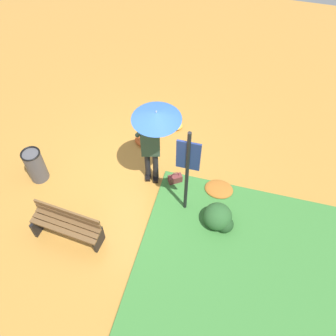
{
  "coord_description": "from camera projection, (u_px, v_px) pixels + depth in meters",
  "views": [
    {
      "loc": [
        1.87,
        -4.61,
        6.7
      ],
      "look_at": [
        0.69,
        -0.17,
        0.85
      ],
      "focal_mm": 39.61,
      "sensor_mm": 36.0,
      "label": 1
    }
  ],
  "objects": [
    {
      "name": "leaf_pile_far_path",
      "position": [
        146.0,
        140.0,
        8.97
      ],
      "size": [
        0.56,
        0.45,
        0.12
      ],
      "color": "#B74C1E",
      "rests_on": "ground_plane"
    },
    {
      "name": "shrub_cluster",
      "position": [
        219.0,
        218.0,
        7.42
      ],
      "size": [
        0.64,
        0.58,
        0.52
      ],
      "color": "#285628",
      "rests_on": "ground_plane"
    },
    {
      "name": "trash_bin",
      "position": [
        35.0,
        165.0,
        8.02
      ],
      "size": [
        0.42,
        0.42,
        0.83
      ],
      "color": "#4C4C51",
      "rests_on": "ground_plane"
    },
    {
      "name": "grass_verge",
      "position": [
        263.0,
        281.0,
        6.84
      ],
      "size": [
        4.8,
        4.0,
        0.05
      ],
      "color": "#387533",
      "rests_on": "ground_plane"
    },
    {
      "name": "person_with_umbrella",
      "position": [
        154.0,
        129.0,
        7.13
      ],
      "size": [
        0.96,
        0.96,
        2.04
      ],
      "color": "black",
      "rests_on": "ground_plane"
    },
    {
      "name": "handbag",
      "position": [
        175.0,
        179.0,
        8.16
      ],
      "size": [
        0.33,
        0.28,
        0.37
      ],
      "color": "brown",
      "rests_on": "ground_plane"
    },
    {
      "name": "leaf_pile_near_person",
      "position": [
        219.0,
        189.0,
        8.06
      ],
      "size": [
        0.62,
        0.5,
        0.14
      ],
      "color": "#A86023",
      "rests_on": "ground_plane"
    },
    {
      "name": "park_bench",
      "position": [
        67.0,
        225.0,
        7.13
      ],
      "size": [
        1.4,
        0.49,
        0.75
      ],
      "color": "black",
      "rests_on": "ground_plane"
    },
    {
      "name": "info_sign_post",
      "position": [
        188.0,
        165.0,
        6.72
      ],
      "size": [
        0.44,
        0.07,
        2.3
      ],
      "color": "black",
      "rests_on": "ground_plane"
    },
    {
      "name": "ground_plane",
      "position": [
        140.0,
        179.0,
        8.31
      ],
      "size": [
        18.0,
        18.0,
        0.0
      ],
      "primitive_type": "plane",
      "color": "#B27A33"
    },
    {
      "name": "leaf_pile_by_bench",
      "position": [
        173.0,
        125.0,
        9.3
      ],
      "size": [
        0.51,
        0.41,
        0.11
      ],
      "color": "gold",
      "rests_on": "ground_plane"
    }
  ]
}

